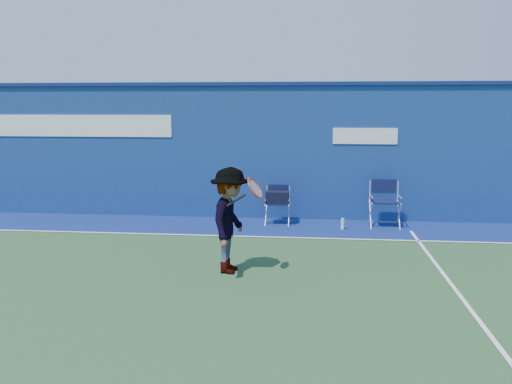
# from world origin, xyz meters

# --- Properties ---
(ground) EXTENTS (80.00, 80.00, 0.00)m
(ground) POSITION_xyz_m (0.00, 0.00, 0.00)
(ground) COLOR #2A4E29
(ground) RESTS_ON ground
(stadium_wall) EXTENTS (24.00, 0.50, 3.08)m
(stadium_wall) POSITION_xyz_m (-0.00, 5.20, 1.55)
(stadium_wall) COLOR navy
(stadium_wall) RESTS_ON ground
(out_of_bounds_strip) EXTENTS (24.00, 1.80, 0.01)m
(out_of_bounds_strip) POSITION_xyz_m (0.00, 4.10, 0.00)
(out_of_bounds_strip) COLOR navy
(out_of_bounds_strip) RESTS_ON ground
(court_lines) EXTENTS (24.00, 12.00, 0.01)m
(court_lines) POSITION_xyz_m (0.00, 0.60, 0.01)
(court_lines) COLOR white
(court_lines) RESTS_ON out_of_bounds_strip
(directors_chair_left) EXTENTS (0.50, 0.46, 0.85)m
(directors_chair_left) POSITION_xyz_m (1.72, 4.43, 0.36)
(directors_chair_left) COLOR silver
(directors_chair_left) RESTS_ON ground
(directors_chair_right) EXTENTS (0.59, 0.53, 0.99)m
(directors_chair_right) POSITION_xyz_m (4.01, 4.42, 0.31)
(directors_chair_right) COLOR silver
(directors_chair_right) RESTS_ON ground
(water_bottle) EXTENTS (0.07, 0.07, 0.24)m
(water_bottle) POSITION_xyz_m (3.11, 4.05, 0.12)
(water_bottle) COLOR white
(water_bottle) RESTS_ON ground
(tennis_player) EXTENTS (0.90, 1.12, 1.64)m
(tennis_player) POSITION_xyz_m (1.22, 0.94, 0.82)
(tennis_player) COLOR #EA4738
(tennis_player) RESTS_ON ground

